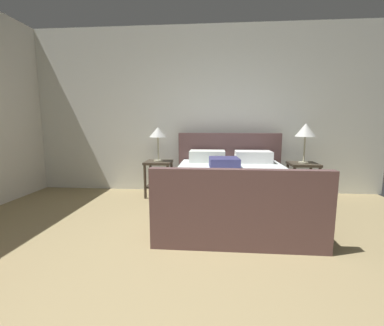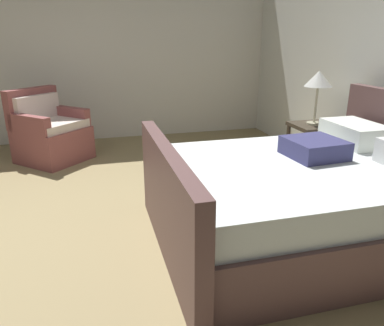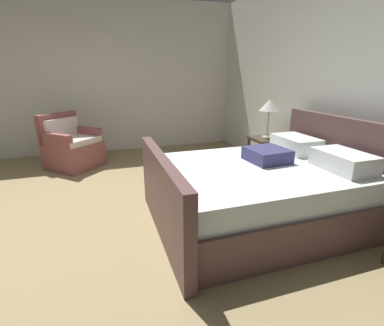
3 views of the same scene
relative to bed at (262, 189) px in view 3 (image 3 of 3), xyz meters
The scene contains 7 objects.
ground_plane 2.19m from the bed, 101.52° to the right, with size 6.11×6.61×0.02m, color #96835A.
wall_back 1.72m from the bed, 109.06° to the left, with size 6.23×0.12×2.90m, color silver.
wall_side_left 4.27m from the bed, 149.17° to the right, with size 0.12×6.73×2.90m, color silver.
bed is the anchor object (origin of this frame).
nightstand_left 1.43m from the bed, 146.22° to the left, with size 0.44×0.44×0.60m.
table_lamp_left 1.60m from the bed, 146.22° to the left, with size 0.29×0.29×0.57m.
armchair 3.30m from the bed, 140.91° to the right, with size 1.03×1.03×0.90m.
Camera 3 is at (2.80, 0.56, 1.53)m, focal length 26.02 mm.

